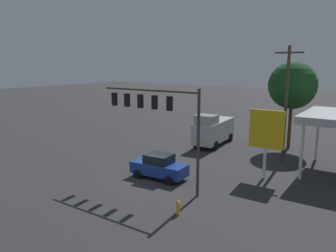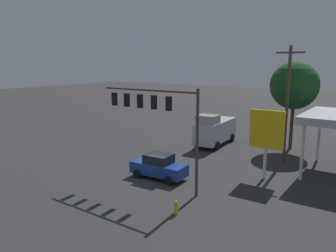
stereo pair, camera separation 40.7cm
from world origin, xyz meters
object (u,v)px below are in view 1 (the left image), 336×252
object	(u,v)px
price_sign	(266,131)
street_tree	(292,86)
sedan_waiting	(159,166)
fire_hydrant	(178,208)
traffic_signal_assembly	(156,110)
delivery_truck	(213,130)
utility_pole	(286,102)

from	to	relation	value
price_sign	street_tree	size ratio (longest dim) A/B	0.59
sedan_waiting	fire_hydrant	xyz separation A→B (m)	(-4.62, 4.50, -0.51)
traffic_signal_assembly	delivery_truck	xyz separation A→B (m)	(2.08, -13.41, -3.91)
price_sign	fire_hydrant	xyz separation A→B (m)	(2.18, 9.09, -3.30)
street_tree	fire_hydrant	world-z (taller)	street_tree
sedan_waiting	fire_hydrant	bearing A→B (deg)	132.52
utility_pole	sedan_waiting	xyz separation A→B (m)	(6.77, 9.78, -4.51)
street_tree	fire_hydrant	size ratio (longest dim) A/B	10.29
utility_pole	price_sign	world-z (taller)	utility_pole
price_sign	delivery_truck	world-z (taller)	price_sign
traffic_signal_assembly	price_sign	xyz separation A→B (m)	(-6.05, -5.97, -1.87)
traffic_signal_assembly	utility_pole	xyz separation A→B (m)	(-6.03, -11.16, -0.15)
utility_pole	sedan_waiting	world-z (taller)	utility_pole
utility_pole	fire_hydrant	distance (m)	15.29
sedan_waiting	fire_hydrant	size ratio (longest dim) A/B	5.11
street_tree	utility_pole	bearing A→B (deg)	98.96
price_sign	sedan_waiting	bearing A→B (deg)	34.04
traffic_signal_assembly	sedan_waiting	distance (m)	4.91
street_tree	delivery_truck	bearing A→B (deg)	24.53
utility_pole	delivery_truck	world-z (taller)	utility_pole
sedan_waiting	fire_hydrant	world-z (taller)	sedan_waiting
price_sign	fire_hydrant	distance (m)	9.91
price_sign	delivery_truck	distance (m)	11.21
street_tree	fire_hydrant	bearing A→B (deg)	86.30
traffic_signal_assembly	street_tree	xyz separation A→B (m)	(-5.16, -16.71, 0.99)
sedan_waiting	delivery_truck	bearing A→B (deg)	-86.87
traffic_signal_assembly	utility_pole	world-z (taller)	utility_pole
price_sign	fire_hydrant	world-z (taller)	price_sign
fire_hydrant	street_tree	bearing A→B (deg)	-93.70
price_sign	delivery_truck	bearing A→B (deg)	-42.46
street_tree	traffic_signal_assembly	bearing A→B (deg)	72.85
traffic_signal_assembly	sedan_waiting	world-z (taller)	traffic_signal_assembly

